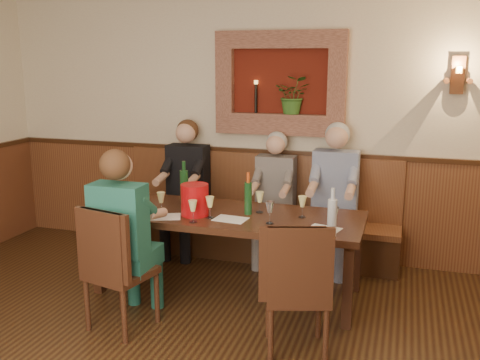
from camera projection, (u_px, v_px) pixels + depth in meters
The scene contains 29 objects.
room_shell at pixel (114, 99), 2.80m from camera, with size 6.04×6.04×2.82m.
wainscoting at pixel (126, 326), 3.09m from camera, with size 6.02×6.02×1.15m.
wall_niche at pixel (283, 88), 5.49m from camera, with size 1.36×0.30×1.06m.
wall_sconce at pixel (458, 76), 4.96m from camera, with size 0.25×0.20×0.35m.
dining_table at pixel (228, 221), 4.79m from camera, with size 2.40×0.90×0.75m.
bench at pixel (256, 227), 5.75m from camera, with size 3.00×0.45×1.11m.
chair_near_left at pixel (120, 293), 4.22m from camera, with size 0.54×0.54×1.01m.
chair_near_right at pixel (296, 315), 3.85m from camera, with size 0.56×0.56×1.01m.
person_bench_left at pixel (185, 199), 5.81m from camera, with size 0.44×0.54×1.46m.
person_bench_mid at pixel (273, 210), 5.53m from camera, with size 0.40×0.49×1.37m.
person_bench_right at pixel (333, 210), 5.34m from camera, with size 0.45×0.55×1.49m.
person_chair_front at pixel (126, 252), 4.26m from camera, with size 0.43×0.52×1.44m.
spittoon_bucket at pixel (195, 200), 4.69m from camera, with size 0.24×0.24×0.28m, color #BB0B0F.
wine_bottle_green_a at pixel (248, 197), 4.72m from camera, with size 0.07×0.07×0.38m.
wine_bottle_green_b at pixel (184, 187), 5.02m from camera, with size 0.10×0.10×0.42m.
water_bottle at pixel (332, 217), 4.12m from camera, with size 0.09×0.09×0.38m.
tasting_sheet_a at pixel (135, 208), 4.95m from camera, with size 0.25×0.18×0.00m, color white.
tasting_sheet_b at pixel (231, 219), 4.59m from camera, with size 0.28×0.20×0.00m, color white.
tasting_sheet_c at pixel (324, 229), 4.33m from camera, with size 0.25×0.18×0.00m, color white.
tasting_sheet_d at pixel (164, 217), 4.66m from camera, with size 0.29×0.21×0.00m, color white.
wine_glass_0 at pixel (260, 202), 4.78m from camera, with size 0.08×0.08×0.19m, color #F6F193, non-canonical shape.
wine_glass_1 at pixel (161, 203), 4.76m from camera, with size 0.08×0.08×0.19m, color #F6F193, non-canonical shape.
wine_glass_2 at pixel (334, 218), 4.29m from camera, with size 0.08×0.08×0.19m, color white, non-canonical shape.
wine_glass_3 at pixel (210, 207), 4.61m from camera, with size 0.08×0.08×0.19m, color #F6F193, non-canonical shape.
wine_glass_4 at pixel (194, 197), 4.97m from camera, with size 0.08×0.08×0.19m, color white, non-canonical shape.
wine_glass_5 at pixel (302, 207), 4.63m from camera, with size 0.08×0.08×0.19m, color #F6F193, non-canonical shape.
wine_glass_6 at pixel (116, 199), 4.89m from camera, with size 0.08×0.08×0.19m, color #F6F193, non-canonical shape.
wine_glass_7 at pixel (270, 213), 4.45m from camera, with size 0.08×0.08×0.19m, color white, non-canonical shape.
wine_glass_8 at pixel (193, 211), 4.49m from camera, with size 0.08×0.08×0.19m, color #F6F193, non-canonical shape.
Camera 1 is at (1.47, -2.50, 2.10)m, focal length 40.00 mm.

